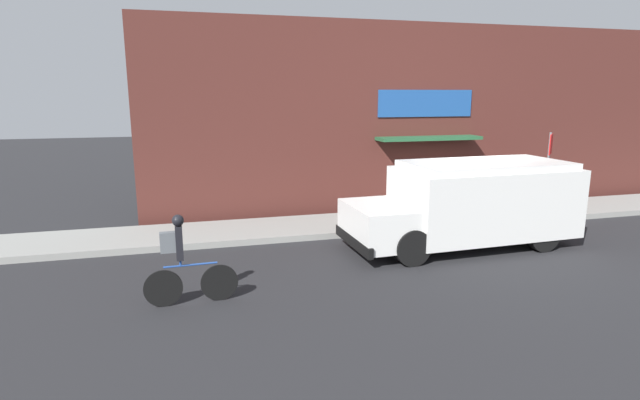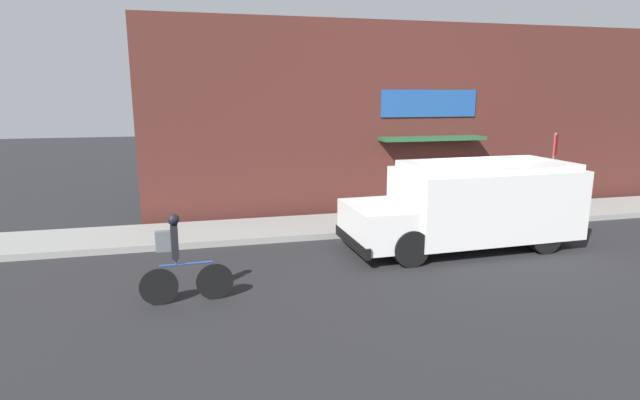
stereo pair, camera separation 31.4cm
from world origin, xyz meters
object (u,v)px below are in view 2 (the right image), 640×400
Objects in this scene: school_bus at (471,203)px; cyclist at (179,261)px; trash_bin at (489,199)px; stop_sign_post at (554,160)px.

school_bus is 3.44× the size of cyclist.
trash_bin is (2.09, 2.51, -0.51)m from school_bus.
stop_sign_post is (10.63, 3.85, 0.98)m from cyclist.
school_bus is 4.39m from stop_sign_post.
cyclist is 0.68× the size of stop_sign_post.
trash_bin is at bearing 164.42° from stop_sign_post.
cyclist is at bearing -153.94° from trash_bin.
stop_sign_post is 2.18m from trash_bin.
stop_sign_post is at bearing 25.68° from school_bus.
school_bus reaches higher than trash_bin.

